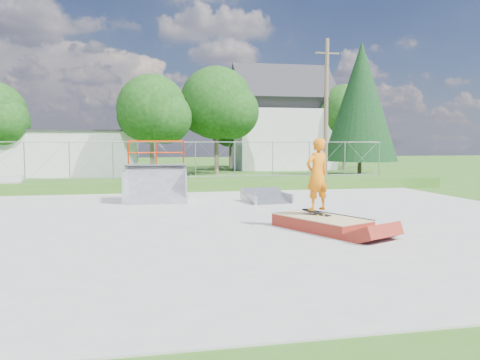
# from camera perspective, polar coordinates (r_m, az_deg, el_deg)

# --- Properties ---
(ground) EXTENTS (120.00, 120.00, 0.00)m
(ground) POSITION_cam_1_polar(r_m,az_deg,el_deg) (13.29, -0.62, -5.16)
(ground) COLOR #35601B
(ground) RESTS_ON ground
(concrete_pad) EXTENTS (20.00, 16.00, 0.04)m
(concrete_pad) POSITION_cam_1_polar(r_m,az_deg,el_deg) (13.29, -0.62, -5.08)
(concrete_pad) COLOR #9C9B99
(concrete_pad) RESTS_ON ground
(grass_berm) EXTENTS (24.00, 3.00, 0.50)m
(grass_berm) POSITION_cam_1_polar(r_m,az_deg,el_deg) (22.59, -5.16, -0.52)
(grass_berm) COLOR #35601B
(grass_berm) RESTS_ON ground
(grind_box) EXTENTS (2.13, 2.76, 0.37)m
(grind_box) POSITION_cam_1_polar(r_m,az_deg,el_deg) (12.16, 9.81, -5.27)
(grind_box) COLOR maroon
(grind_box) RESTS_ON concrete_pad
(quarter_pipe) EXTENTS (2.44, 2.11, 2.32)m
(quarter_pipe) POSITION_cam_1_polar(r_m,az_deg,el_deg) (17.85, -10.29, 1.01)
(quarter_pipe) COLOR #929499
(quarter_pipe) RESTS_ON concrete_pad
(flat_bank_ramp) EXTENTS (1.73, 1.82, 0.46)m
(flat_bank_ramp) POSITION_cam_1_polar(r_m,az_deg,el_deg) (17.55, 3.27, -2.03)
(flat_bank_ramp) COLOR #929499
(flat_bank_ramp) RESTS_ON concrete_pad
(skateboard) EXTENTS (0.65, 0.77, 0.13)m
(skateboard) POSITION_cam_1_polar(r_m,az_deg,el_deg) (12.40, 9.33, -4.00)
(skateboard) COLOR black
(skateboard) RESTS_ON grind_box
(skater) EXTENTS (0.80, 0.65, 1.88)m
(skater) POSITION_cam_1_polar(r_m,az_deg,el_deg) (12.30, 9.39, 0.33)
(skater) COLOR orange
(skater) RESTS_ON grind_box
(concrete_stairs) EXTENTS (1.50, 1.60, 0.80)m
(concrete_stairs) POSITION_cam_1_polar(r_m,az_deg,el_deg) (22.47, -27.00, -0.65)
(concrete_stairs) COLOR #9C9B99
(concrete_stairs) RESTS_ON ground
(chain_link_fence) EXTENTS (20.00, 0.06, 1.80)m
(chain_link_fence) POSITION_cam_1_polar(r_m,az_deg,el_deg) (23.51, -5.45, 2.48)
(chain_link_fence) COLOR gray
(chain_link_fence) RESTS_ON grass_berm
(utility_building_flat) EXTENTS (10.00, 6.00, 3.00)m
(utility_building_flat) POSITION_cam_1_polar(r_m,az_deg,el_deg) (35.31, -20.52, 3.07)
(utility_building_flat) COLOR #BABBB6
(utility_building_flat) RESTS_ON ground
(gable_house) EXTENTS (8.40, 6.08, 8.94)m
(gable_house) POSITION_cam_1_polar(r_m,az_deg,el_deg) (40.56, 5.00, 6.79)
(gable_house) COLOR #BABBB6
(gable_house) RESTS_ON ground
(utility_pole) EXTENTS (0.24, 0.24, 8.00)m
(utility_pole) POSITION_cam_1_polar(r_m,az_deg,el_deg) (26.85, 10.45, 8.24)
(utility_pole) COLOR brown
(utility_pole) RESTS_ON ground
(tree_left_near) EXTENTS (4.76, 4.48, 6.65)m
(tree_left_near) POSITION_cam_1_polar(r_m,az_deg,el_deg) (30.78, -10.22, 8.21)
(tree_left_near) COLOR brown
(tree_left_near) RESTS_ON ground
(tree_center) EXTENTS (5.44, 5.12, 7.60)m
(tree_center) POSITION_cam_1_polar(r_m,az_deg,el_deg) (33.20, -2.37, 9.05)
(tree_center) COLOR brown
(tree_center) RESTS_ON ground
(tree_right_far) EXTENTS (5.10, 4.80, 7.12)m
(tree_right_far) POSITION_cam_1_polar(r_m,az_deg,el_deg) (40.39, 13.14, 7.71)
(tree_right_far) COLOR brown
(tree_right_far) RESTS_ON ground
(tree_back_mid) EXTENTS (4.08, 3.84, 5.70)m
(tree_back_mid) POSITION_cam_1_polar(r_m,az_deg,el_deg) (41.47, -0.80, 6.48)
(tree_back_mid) COLOR brown
(tree_back_mid) RESTS_ON ground
(conifer_tree) EXTENTS (5.04, 5.04, 9.10)m
(conifer_tree) POSITION_cam_1_polar(r_m,az_deg,el_deg) (33.31, 14.51, 9.25)
(conifer_tree) COLOR brown
(conifer_tree) RESTS_ON ground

